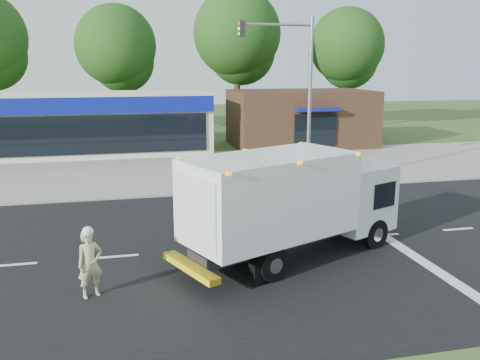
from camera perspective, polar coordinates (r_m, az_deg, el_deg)
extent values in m
plane|color=#385123|center=(17.35, 6.91, -6.94)|extent=(120.00, 120.00, 0.00)
cube|color=black|center=(17.35, 6.91, -6.93)|extent=(60.00, 14.00, 0.02)
cube|color=gray|center=(24.88, 0.57, -0.59)|extent=(60.00, 2.40, 0.12)
cube|color=gray|center=(30.44, -1.96, 1.80)|extent=(60.00, 9.00, 0.02)
cube|color=silver|center=(16.75, -23.87, -8.67)|extent=(1.20, 0.15, 0.01)
cube|color=silver|center=(16.42, -13.44, -8.33)|extent=(1.20, 0.15, 0.01)
cube|color=silver|center=(16.62, -2.96, -7.71)|extent=(1.20, 0.15, 0.01)
cube|color=silver|center=(17.35, 6.91, -6.88)|extent=(1.20, 0.15, 0.01)
cube|color=silver|center=(18.54, 15.73, -5.98)|extent=(1.20, 0.15, 0.01)
cube|color=silver|center=(20.11, 23.30, -5.08)|extent=(1.20, 0.15, 0.01)
cube|color=silver|center=(16.15, 20.82, -9.21)|extent=(0.40, 7.00, 0.01)
cube|color=black|center=(15.23, 3.32, -6.90)|extent=(5.04, 2.93, 0.35)
cube|color=silver|center=(17.39, 12.54, -1.72)|extent=(2.72, 2.80, 2.12)
cube|color=black|center=(18.06, 14.59, -0.63)|extent=(0.90, 1.82, 0.91)
cube|color=white|center=(14.81, 3.39, -1.75)|extent=(5.60, 4.23, 2.38)
cube|color=silver|center=(13.40, -5.06, -3.58)|extent=(0.86, 1.88, 1.92)
cube|color=yellow|center=(13.82, -5.59, -9.74)|extent=(1.29, 2.37, 0.18)
cube|color=orange|center=(14.56, 3.45, 2.68)|extent=(5.43, 4.19, 0.08)
cylinder|color=black|center=(18.34, 10.23, -4.36)|extent=(1.01, 0.66, 0.97)
cylinder|color=black|center=(17.14, 14.88, -5.83)|extent=(1.01, 0.66, 0.97)
cylinder|color=black|center=(15.66, -1.08, -7.19)|extent=(1.01, 0.66, 0.97)
cylinder|color=black|center=(14.16, 3.70, -9.44)|extent=(1.01, 0.66, 0.97)
imported|color=tan|center=(13.64, -16.49, -9.03)|extent=(0.77, 0.66, 1.79)
sphere|color=white|center=(13.35, -16.73, -5.58)|extent=(0.28, 0.28, 0.28)
cube|color=beige|center=(35.71, -18.30, 6.04)|extent=(18.00, 6.00, 4.00)
cube|color=navy|center=(32.55, -18.95, 7.87)|extent=(18.00, 0.30, 1.00)
cube|color=black|center=(32.74, -18.72, 4.73)|extent=(17.00, 0.12, 2.40)
cube|color=#382316|center=(37.72, 6.82, 6.93)|extent=(10.00, 6.00, 4.00)
cube|color=navy|center=(34.75, 8.58, 7.86)|extent=(3.00, 1.20, 0.20)
cube|color=black|center=(34.94, 8.48, 5.58)|extent=(3.00, 0.12, 2.20)
cylinder|color=gray|center=(24.58, 7.82, 8.43)|extent=(0.18, 0.18, 8.00)
cylinder|color=gray|center=(24.02, 4.12, 17.01)|extent=(3.40, 0.12, 0.12)
cube|color=black|center=(23.60, 0.23, 16.63)|extent=(0.25, 0.25, 0.70)
cylinder|color=#332114|center=(43.41, -13.51, 9.33)|extent=(0.56, 0.56, 6.86)
sphere|color=#1E4112|center=(43.36, -13.79, 14.50)|extent=(6.47, 6.47, 6.47)
sphere|color=#1E4112|center=(43.84, -13.02, 12.85)|extent=(5.10, 5.10, 5.10)
cylinder|color=#332114|center=(44.43, -0.34, 10.39)|extent=(0.56, 0.56, 7.84)
sphere|color=#1E4112|center=(44.46, -0.35, 16.17)|extent=(7.39, 7.39, 7.39)
sphere|color=#1E4112|center=(45.00, 0.16, 14.27)|extent=(5.82, 5.82, 5.82)
cylinder|color=#332114|center=(47.63, 11.67, 9.79)|extent=(0.56, 0.56, 7.00)
sphere|color=#1E4112|center=(47.60, 11.89, 14.60)|extent=(6.60, 6.60, 6.60)
sphere|color=#1E4112|center=(48.24, 12.12, 13.02)|extent=(5.20, 5.20, 5.20)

